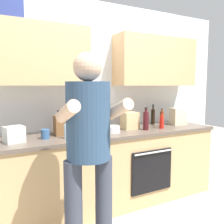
{
  "coord_description": "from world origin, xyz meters",
  "views": [
    {
      "loc": [
        -1.29,
        -2.51,
        1.45
      ],
      "look_at": [
        -0.01,
        -0.1,
        1.15
      ],
      "focal_mm": 38.75,
      "sensor_mm": 36.0,
      "label": 1
    }
  ],
  "objects_px": {
    "cup_tea": "(45,134)",
    "grocery_bag_bread": "(130,120)",
    "knife_block": "(59,125)",
    "mixing_bowl": "(111,129)",
    "bottle_water": "(67,131)",
    "person_standing": "(89,143)",
    "bottle_soy": "(153,116)",
    "bottle_wine": "(146,120)",
    "grocery_bag_produce": "(14,134)",
    "grocery_bag_rice": "(178,116)",
    "bottle_hotsauce": "(162,122)",
    "bottle_vinegar": "(162,119)",
    "cup_ceramic": "(78,129)"
  },
  "relations": [
    {
      "from": "cup_tea",
      "to": "knife_block",
      "type": "xyz_separation_m",
      "value": [
        0.18,
        0.11,
        0.06
      ]
    },
    {
      "from": "cup_tea",
      "to": "grocery_bag_bread",
      "type": "height_order",
      "value": "grocery_bag_bread"
    },
    {
      "from": "mixing_bowl",
      "to": "bottle_wine",
      "type": "bearing_deg",
      "value": -8.16
    },
    {
      "from": "cup_ceramic",
      "to": "bottle_water",
      "type": "bearing_deg",
      "value": -132.2
    },
    {
      "from": "mixing_bowl",
      "to": "person_standing",
      "type": "bearing_deg",
      "value": -127.72
    },
    {
      "from": "cup_tea",
      "to": "grocery_bag_produce",
      "type": "height_order",
      "value": "grocery_bag_produce"
    },
    {
      "from": "bottle_water",
      "to": "cup_ceramic",
      "type": "bearing_deg",
      "value": 47.8
    },
    {
      "from": "bottle_wine",
      "to": "grocery_bag_produce",
      "type": "xyz_separation_m",
      "value": [
        -1.52,
        0.04,
        -0.04
      ]
    },
    {
      "from": "cup_ceramic",
      "to": "grocery_bag_rice",
      "type": "distance_m",
      "value": 1.47
    },
    {
      "from": "knife_block",
      "to": "bottle_vinegar",
      "type": "bearing_deg",
      "value": -3.49
    },
    {
      "from": "cup_tea",
      "to": "grocery_bag_bread",
      "type": "xyz_separation_m",
      "value": [
        1.09,
        0.1,
        0.06
      ]
    },
    {
      "from": "bottle_water",
      "to": "bottle_wine",
      "type": "bearing_deg",
      "value": 1.01
    },
    {
      "from": "bottle_water",
      "to": "grocery_bag_bread",
      "type": "height_order",
      "value": "grocery_bag_bread"
    },
    {
      "from": "bottle_hotsauce",
      "to": "mixing_bowl",
      "type": "distance_m",
      "value": 0.7
    },
    {
      "from": "bottle_vinegar",
      "to": "grocery_bag_produce",
      "type": "height_order",
      "value": "bottle_vinegar"
    },
    {
      "from": "bottle_vinegar",
      "to": "bottle_hotsauce",
      "type": "xyz_separation_m",
      "value": [
        -0.09,
        -0.1,
        -0.02
      ]
    },
    {
      "from": "person_standing",
      "to": "grocery_bag_produce",
      "type": "distance_m",
      "value": 0.9
    },
    {
      "from": "person_standing",
      "to": "cup_ceramic",
      "type": "xyz_separation_m",
      "value": [
        0.25,
        0.93,
        -0.05
      ]
    },
    {
      "from": "bottle_hotsauce",
      "to": "mixing_bowl",
      "type": "relative_size",
      "value": 1.02
    },
    {
      "from": "bottle_water",
      "to": "grocery_bag_produce",
      "type": "relative_size",
      "value": 1.09
    },
    {
      "from": "bottle_hotsauce",
      "to": "mixing_bowl",
      "type": "height_order",
      "value": "bottle_hotsauce"
    },
    {
      "from": "grocery_bag_produce",
      "to": "knife_block",
      "type": "bearing_deg",
      "value": 15.78
    },
    {
      "from": "cup_tea",
      "to": "knife_block",
      "type": "relative_size",
      "value": 0.36
    },
    {
      "from": "bottle_water",
      "to": "bottle_soy",
      "type": "bearing_deg",
      "value": 13.43
    },
    {
      "from": "cup_tea",
      "to": "bottle_wine",
      "type": "bearing_deg",
      "value": -3.35
    },
    {
      "from": "knife_block",
      "to": "mixing_bowl",
      "type": "bearing_deg",
      "value": -11.01
    },
    {
      "from": "bottle_hotsauce",
      "to": "grocery_bag_bread",
      "type": "bearing_deg",
      "value": 155.49
    },
    {
      "from": "bottle_water",
      "to": "cup_tea",
      "type": "relative_size",
      "value": 1.92
    },
    {
      "from": "bottle_soy",
      "to": "grocery_bag_rice",
      "type": "bearing_deg",
      "value": -30.6
    },
    {
      "from": "person_standing",
      "to": "grocery_bag_rice",
      "type": "bearing_deg",
      "value": 26.58
    },
    {
      "from": "person_standing",
      "to": "bottle_vinegar",
      "type": "bearing_deg",
      "value": 30.54
    },
    {
      "from": "bottle_water",
      "to": "knife_block",
      "type": "relative_size",
      "value": 0.69
    },
    {
      "from": "bottle_wine",
      "to": "knife_block",
      "type": "height_order",
      "value": "bottle_wine"
    },
    {
      "from": "grocery_bag_rice",
      "to": "bottle_soy",
      "type": "bearing_deg",
      "value": 149.4
    },
    {
      "from": "bottle_water",
      "to": "bottle_vinegar",
      "type": "height_order",
      "value": "bottle_vinegar"
    },
    {
      "from": "knife_block",
      "to": "grocery_bag_rice",
      "type": "bearing_deg",
      "value": -1.71
    },
    {
      "from": "bottle_hotsauce",
      "to": "grocery_bag_produce",
      "type": "distance_m",
      "value": 1.77
    },
    {
      "from": "cup_ceramic",
      "to": "knife_block",
      "type": "height_order",
      "value": "knife_block"
    },
    {
      "from": "bottle_water",
      "to": "grocery_bag_bread",
      "type": "xyz_separation_m",
      "value": [
        0.89,
        0.19,
        0.03
      ]
    },
    {
      "from": "person_standing",
      "to": "bottle_soy",
      "type": "height_order",
      "value": "person_standing"
    },
    {
      "from": "bottle_hotsauce",
      "to": "cup_ceramic",
      "type": "relative_size",
      "value": 2.06
    },
    {
      "from": "bottle_water",
      "to": "cup_tea",
      "type": "distance_m",
      "value": 0.22
    },
    {
      "from": "mixing_bowl",
      "to": "grocery_bag_bread",
      "type": "distance_m",
      "value": 0.34
    },
    {
      "from": "bottle_vinegar",
      "to": "cup_ceramic",
      "type": "bearing_deg",
      "value": 174.6
    },
    {
      "from": "cup_ceramic",
      "to": "mixing_bowl",
      "type": "xyz_separation_m",
      "value": [
        0.37,
        -0.14,
        -0.01
      ]
    },
    {
      "from": "grocery_bag_produce",
      "to": "bottle_hotsauce",
      "type": "bearing_deg",
      "value": -1.61
    },
    {
      "from": "grocery_bag_rice",
      "to": "bottle_wine",
      "type": "bearing_deg",
      "value": -168.73
    },
    {
      "from": "knife_block",
      "to": "grocery_bag_bread",
      "type": "bearing_deg",
      "value": -0.8
    },
    {
      "from": "cup_tea",
      "to": "grocery_bag_produce",
      "type": "distance_m",
      "value": 0.31
    },
    {
      "from": "cup_ceramic",
      "to": "grocery_bag_produce",
      "type": "relative_size",
      "value": 0.58
    }
  ]
}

